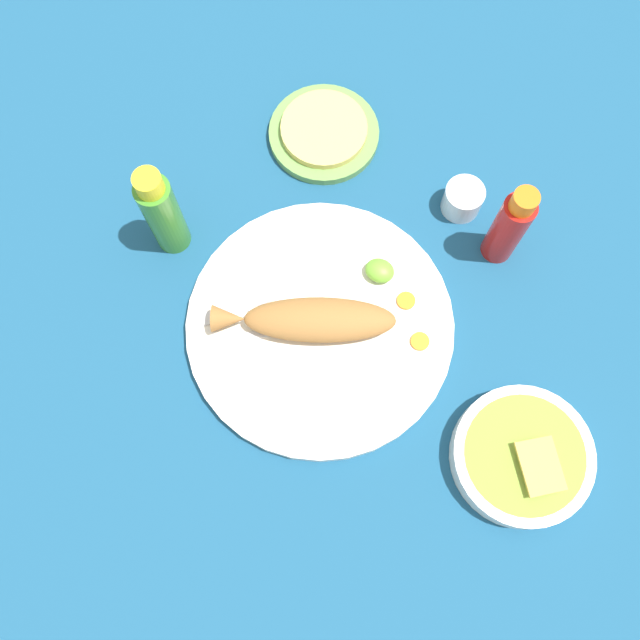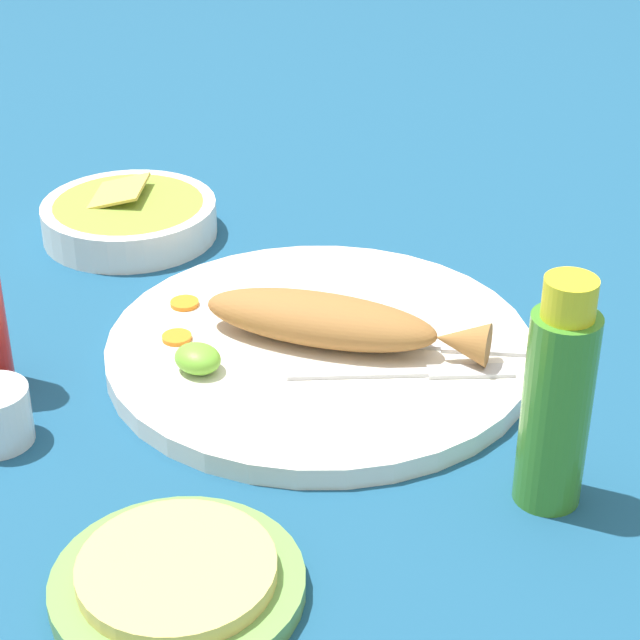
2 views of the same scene
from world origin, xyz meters
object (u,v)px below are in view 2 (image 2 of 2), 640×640
main_plate (320,349)px  hot_sauce_bottle_green (557,401)px  tortilla_plate (178,586)px  fried_fish (334,322)px  guacamole_bowl (129,217)px  fork_far (417,373)px  fork_near (430,345)px

main_plate → hot_sauce_bottle_green: (-0.25, 0.04, 0.07)m
hot_sauce_bottle_green → tortilla_plate: bearing=60.4°
main_plate → tortilla_plate: 0.30m
fried_fish → guacamole_bowl: 0.33m
main_plate → fork_far: (-0.10, -0.01, 0.01)m
fork_near → guacamole_bowl: size_ratio=0.90×
fork_near → hot_sauce_bottle_green: 0.20m
tortilla_plate → hot_sauce_bottle_green: bearing=-119.6°
fork_near → fork_far: bearing=-103.0°
fork_far → guacamole_bowl: size_ratio=0.82×
fork_far → guacamole_bowl: bearing=130.4°
main_plate → guacamole_bowl: size_ratio=2.03×
fried_fish → tortilla_plate: size_ratio=1.49×
main_plate → tortilla_plate: (-0.11, 0.28, -0.00)m
fork_near → hot_sauce_bottle_green: (-0.17, 0.09, 0.06)m
fork_near → hot_sauce_bottle_green: bearing=-63.1°
main_plate → tortilla_plate: bearing=111.4°
main_plate → fork_near: 0.09m
main_plate → fork_far: 0.10m
hot_sauce_bottle_green → fried_fish: bearing=-11.9°
fork_far → tortilla_plate: 0.29m
main_plate → fried_fish: fried_fish is taller
fried_fish → fork_far: fried_fish is taller
hot_sauce_bottle_green → main_plate: bearing=-10.3°
hot_sauce_bottle_green → fork_near: bearing=-29.6°
main_plate → fork_far: fork_far is taller
fork_far → tortilla_plate: (-0.02, 0.29, -0.01)m
tortilla_plate → fork_near: bearing=-84.6°
fried_fish → guacamole_bowl: fried_fish is taller
fried_fish → fork_far: size_ratio=1.67×
fork_near → tortilla_plate: (-0.03, 0.33, -0.01)m
main_plate → fried_fish: size_ratio=1.48×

